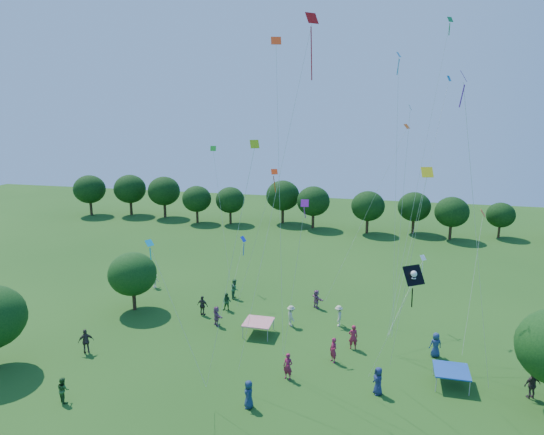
% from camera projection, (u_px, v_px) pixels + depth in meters
% --- Properties ---
extents(near_tree_north, '(4.22, 4.22, 5.26)m').
position_uv_depth(near_tree_north, '(132.00, 274.00, 42.52)').
color(near_tree_north, '#422B19').
rests_on(near_tree_north, ground).
extents(treeline, '(88.01, 8.77, 6.77)m').
position_uv_depth(treeline, '(327.00, 201.00, 71.15)').
color(treeline, '#422B19').
rests_on(treeline, ground).
extents(tent_red_stripe, '(2.20, 2.20, 1.10)m').
position_uv_depth(tent_red_stripe, '(258.00, 322.00, 38.35)').
color(tent_red_stripe, red).
rests_on(tent_red_stripe, ground).
extents(tent_blue, '(2.20, 2.20, 1.10)m').
position_uv_depth(tent_blue, '(452.00, 371.00, 31.33)').
color(tent_blue, '#17429B').
rests_on(tent_blue, ground).
extents(crowd_person_0, '(0.67, 0.95, 1.75)m').
position_uv_depth(crowd_person_0, '(249.00, 394.00, 29.03)').
color(crowd_person_0, navy).
rests_on(crowd_person_0, ground).
extents(crowd_person_1, '(0.80, 0.62, 1.91)m').
position_uv_depth(crowd_person_1, '(353.00, 337.00, 36.06)').
color(crowd_person_1, maroon).
rests_on(crowd_person_1, ground).
extents(crowd_person_2, '(0.63, 0.98, 1.87)m').
position_uv_depth(crowd_person_2, '(235.00, 289.00, 45.62)').
color(crowd_person_2, '#265935').
rests_on(crowd_person_2, ground).
extents(crowd_person_3, '(1.05, 1.26, 1.77)m').
position_uv_depth(crowd_person_3, '(291.00, 316.00, 39.86)').
color(crowd_person_3, '#BEBB98').
rests_on(crowd_person_3, ground).
extents(crowd_person_4, '(1.09, 0.63, 1.76)m').
position_uv_depth(crowd_person_4, '(203.00, 306.00, 41.93)').
color(crowd_person_4, '#36322B').
rests_on(crowd_person_4, ground).
extents(crowd_person_5, '(1.51, 1.55, 1.71)m').
position_uv_depth(crowd_person_5, '(316.00, 299.00, 43.44)').
color(crowd_person_5, '#96587D').
rests_on(crowd_person_5, ground).
extents(crowd_person_6, '(1.01, 0.75, 1.83)m').
position_uv_depth(crowd_person_6, '(436.00, 345.00, 34.97)').
color(crowd_person_6, navy).
rests_on(crowd_person_6, ground).
extents(crowd_person_7, '(0.77, 0.80, 1.82)m').
position_uv_depth(crowd_person_7, '(333.00, 350.00, 34.21)').
color(crowd_person_7, maroon).
rests_on(crowd_person_7, ground).
extents(crowd_person_8, '(0.90, 0.77, 1.60)m').
position_uv_depth(crowd_person_8, '(63.00, 389.00, 29.65)').
color(crowd_person_8, '#285725').
rests_on(crowd_person_8, ground).
extents(crowd_person_9, '(0.58, 1.18, 1.78)m').
position_uv_depth(crowd_person_9, '(339.00, 316.00, 39.84)').
color(crowd_person_9, beige).
rests_on(crowd_person_9, ground).
extents(crowd_person_10, '(1.17, 1.06, 1.86)m').
position_uv_depth(crowd_person_10, '(86.00, 341.00, 35.46)').
color(crowd_person_10, '#413634').
rests_on(crowd_person_10, ground).
extents(crowd_person_11, '(1.47, 1.51, 1.66)m').
position_uv_depth(crowd_person_11, '(217.00, 316.00, 39.97)').
color(crowd_person_11, '#864E78').
rests_on(crowd_person_11, ground).
extents(crowd_person_12, '(0.82, 1.01, 1.80)m').
position_uv_depth(crowd_person_12, '(378.00, 381.00, 30.39)').
color(crowd_person_12, navy).
rests_on(crowd_person_12, ground).
extents(crowd_person_13, '(0.77, 0.60, 1.82)m').
position_uv_depth(crowd_person_13, '(288.00, 366.00, 32.06)').
color(crowd_person_13, maroon).
rests_on(crowd_person_13, ground).
extents(crowd_person_14, '(0.84, 0.50, 1.63)m').
position_uv_depth(crowd_person_14, '(227.00, 302.00, 42.89)').
color(crowd_person_14, '#214E26').
rests_on(crowd_person_14, ground).
extents(crowd_person_15, '(0.80, 1.07, 1.50)m').
position_uv_depth(crowd_person_15, '(155.00, 281.00, 48.32)').
color(crowd_person_15, beige).
rests_on(crowd_person_15, ground).
extents(crowd_person_16, '(1.19, 0.89, 1.85)m').
position_uv_depth(crowd_person_16, '(532.00, 385.00, 29.93)').
color(crowd_person_16, '#3C3230').
rests_on(crowd_person_16, ground).
extents(pirate_kite, '(2.74, 3.19, 8.23)m').
position_uv_depth(pirate_kite, '(413.00, 277.00, 25.44)').
color(pirate_kite, black).
extents(red_high_kite, '(4.31, 3.09, 21.68)m').
position_uv_depth(red_high_kite, '(299.00, 87.00, 28.38)').
color(red_high_kite, red).
extents(small_kite_0, '(6.32, 3.31, 15.00)m').
position_uv_depth(small_kite_0, '(386.00, 172.00, 40.43)').
color(small_kite_0, '#CB4E0B').
extents(small_kite_1, '(1.54, 5.05, 9.16)m').
position_uv_depth(small_kite_1, '(480.00, 234.00, 34.57)').
color(small_kite_1, '#FF490D').
extents(small_kite_2, '(3.64, 1.11, 14.78)m').
position_uv_depth(small_kite_2, '(240.00, 218.00, 25.57)').
color(small_kite_2, '#BBD412').
extents(small_kite_3, '(3.27, 3.99, 22.47)m').
position_uv_depth(small_kite_3, '(430.00, 124.00, 34.18)').
color(small_kite_3, '#198C37').
extents(small_kite_4, '(0.85, 0.98, 19.90)m').
position_uv_depth(small_kite_4, '(397.00, 145.00, 32.95)').
color(small_kite_4, '#1381C0').
extents(small_kite_5, '(3.72, 5.19, 17.93)m').
position_uv_depth(small_kite_5, '(471.00, 168.00, 22.92)').
color(small_kite_5, purple).
extents(small_kite_6, '(0.51, 1.55, 16.51)m').
position_uv_depth(small_kite_6, '(404.00, 184.00, 33.54)').
color(small_kite_6, silver).
extents(small_kite_7, '(3.34, 0.52, 8.98)m').
position_uv_depth(small_kite_7, '(161.00, 274.00, 27.91)').
color(small_kite_7, '#0DA2C6').
extents(small_kite_8, '(1.49, 2.75, 20.78)m').
position_uv_depth(small_kite_8, '(278.00, 113.00, 31.40)').
color(small_kite_8, red).
extents(small_kite_9, '(3.71, 1.07, 11.78)m').
position_uv_depth(small_kite_9, '(267.00, 202.00, 37.46)').
color(small_kite_9, '#EC360C').
extents(small_kite_10, '(1.48, 4.55, 13.45)m').
position_uv_depth(small_kite_10, '(418.00, 219.00, 25.64)').
color(small_kite_10, yellow).
extents(small_kite_11, '(2.98, 3.67, 12.76)m').
position_uv_depth(small_kite_11, '(217.00, 178.00, 45.62)').
color(small_kite_11, green).
extents(small_kite_12, '(0.45, 3.19, 4.14)m').
position_uv_depth(small_kite_12, '(243.00, 244.00, 46.78)').
color(small_kite_12, '#172DE8').
extents(small_kite_13, '(1.64, 0.64, 10.87)m').
position_uv_depth(small_kite_13, '(300.00, 237.00, 30.13)').
color(small_kite_13, purple).
extents(small_kite_14, '(2.82, 5.81, 4.69)m').
position_uv_depth(small_kite_14, '(418.00, 270.00, 38.64)').
color(small_kite_14, white).
extents(small_kite_15, '(3.73, 7.83, 18.74)m').
position_uv_depth(small_kite_15, '(432.00, 152.00, 36.81)').
color(small_kite_15, '#0C80BC').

